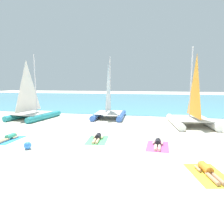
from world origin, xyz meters
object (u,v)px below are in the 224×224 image
object	(u,v)px
sailboat_blue	(109,109)
sunbather_center_left	(98,138)
sailboat_teal	(33,109)
sunbather_leftmost	(9,137)
towel_center_left	(97,140)
beach_ball	(28,145)
sunbather_center_right	(158,143)
towel_center_right	(158,146)
sailboat_white	(192,114)
towel_leftmost	(8,140)
towel_rightmost	(208,175)
sunbather_rightmost	(208,170)

from	to	relation	value
sailboat_blue	sunbather_center_left	world-z (taller)	sailboat_blue
sailboat_teal	sunbather_leftmost	world-z (taller)	sailboat_teal
sunbather_leftmost	towel_center_left	world-z (taller)	sunbather_leftmost
sailboat_teal	sunbather_leftmost	size ratio (longest dim) A/B	3.69
sailboat_teal	towel_center_left	xyz separation A→B (m)	(7.63, -5.35, -0.85)
towel_center_left	beach_ball	bearing A→B (deg)	-142.30
towel_center_left	sunbather_center_right	size ratio (longest dim) A/B	1.22
towel_center_right	beach_ball	xyz separation A→B (m)	(-6.23, -1.81, 0.18)
sunbather_center_right	beach_ball	xyz separation A→B (m)	(-6.23, -1.88, 0.05)
sunbather_center_left	beach_ball	distance (m)	3.69
sailboat_white	sailboat_teal	size ratio (longest dim) A/B	1.03
sailboat_white	sunbather_center_right	distance (m)	6.31
sailboat_blue	towel_leftmost	bearing A→B (deg)	-119.74
sunbather_center_left	towel_rightmost	xyz separation A→B (m)	(5.07, -3.41, -0.13)
sunbather_leftmost	beach_ball	world-z (taller)	beach_ball
sunbather_rightmost	towel_rightmost	bearing A→B (deg)	-90.00
towel_leftmost	sunbather_rightmost	size ratio (longest dim) A/B	1.22
towel_center_right	towel_rightmost	xyz separation A→B (m)	(1.72, -2.92, 0.00)
sunbather_center_left	sunbather_center_right	xyz separation A→B (m)	(3.35, -0.42, 0.00)
towel_leftmost	sunbather_center_left	bearing A→B (deg)	12.48
sailboat_blue	beach_ball	size ratio (longest dim) A/B	15.07
towel_center_left	sunbather_center_left	size ratio (longest dim) A/B	1.21
sailboat_teal	sunbather_rightmost	distance (m)	15.35
sunbather_center_left	sailboat_teal	bearing A→B (deg)	138.91
sunbather_center_right	sunbather_rightmost	bearing A→B (deg)	-57.81
sailboat_blue	towel_center_left	size ratio (longest dim) A/B	2.95
sailboat_blue	beach_ball	world-z (taller)	sailboat_blue
sunbather_leftmost	sunbather_center_left	distance (m)	5.08
sailboat_teal	sunbather_rightmost	bearing A→B (deg)	-28.08
sunbather_center_left	sunbather_rightmost	xyz separation A→B (m)	(5.05, -3.35, 0.00)
towel_center_right	towel_leftmost	bearing A→B (deg)	-175.80
sunbather_leftmost	sunbather_center_right	distance (m)	8.34
sailboat_teal	beach_ball	xyz separation A→B (m)	(4.74, -7.58, -0.67)
sunbather_center_right	beach_ball	bearing A→B (deg)	-161.28
sailboat_teal	sunbather_leftmost	distance (m)	6.89
towel_leftmost	beach_ball	world-z (taller)	beach_ball
sailboat_white	sunbather_center_right	world-z (taller)	sailboat_white
sailboat_blue	sunbather_rightmost	distance (m)	12.12
towel_center_left	sailboat_teal	bearing A→B (deg)	144.97
towel_leftmost	towel_rightmost	world-z (taller)	same
sailboat_teal	sunbather_center_right	bearing A→B (deg)	-21.31
sailboat_teal	towel_center_right	size ratio (longest dim) A/B	3.03
sunbather_leftmost	sunbather_center_left	world-z (taller)	same
sailboat_blue	sailboat_white	bearing A→B (deg)	-18.94
sailboat_blue	sunbather_leftmost	distance (m)	9.13
towel_center_left	beach_ball	xyz separation A→B (m)	(-2.89, -2.23, 0.18)
sailboat_white	towel_rightmost	bearing A→B (deg)	-102.29
towel_leftmost	sunbather_leftmost	bearing A→B (deg)	89.81
sailboat_teal	towel_center_right	xyz separation A→B (m)	(10.97, -5.77, -0.85)
sailboat_teal	sailboat_blue	size ratio (longest dim) A/B	1.03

